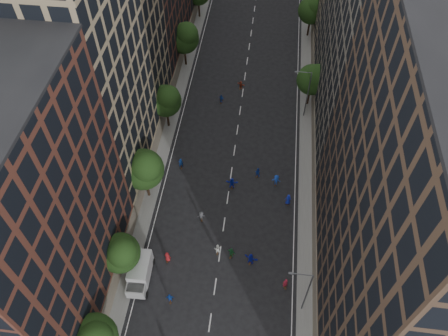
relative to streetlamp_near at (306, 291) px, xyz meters
name	(u,v)px	position (x,y,z in m)	size (l,w,h in m)	color
ground	(237,132)	(-10.37, 28.00, -5.17)	(240.00, 240.00, 0.00)	black
sidewalk_left	(173,94)	(-22.37, 35.50, -5.09)	(4.00, 105.00, 0.15)	slate
sidewalk_right	(312,106)	(1.63, 35.50, -5.09)	(4.00, 105.00, 0.15)	slate
bldg_left_a	(14,224)	(-29.37, -1.00, 9.83)	(14.00, 22.00, 30.00)	#532A1F
bldg_left_b	(88,55)	(-29.37, 23.00, 11.83)	(14.00, 26.00, 34.00)	#948161
bldg_right_a	(423,212)	(8.63, 3.00, 12.83)	(14.00, 30.00, 36.00)	#4A3627
bldg_right_b	(384,38)	(8.63, 32.00, 11.33)	(14.00, 28.00, 33.00)	#5F594E
tree_left_1	(121,253)	(-21.39, 1.86, 0.38)	(4.80, 4.80, 8.21)	black
tree_left_2	(144,169)	(-21.36, 13.83, 1.19)	(5.60, 5.60, 9.45)	black
tree_left_3	(166,100)	(-21.38, 27.85, 0.65)	(5.00, 5.00, 8.58)	black
tree_left_4	(185,37)	(-21.37, 43.84, 0.93)	(5.40, 5.40, 9.08)	black
tree_right_a	(313,79)	(1.02, 35.85, 0.46)	(5.00, 5.00, 8.39)	black
tree_right_b	(313,9)	(1.02, 55.85, 0.79)	(5.20, 5.20, 8.83)	black
streetlamp_near	(306,291)	(0.00, 0.00, 0.00)	(2.64, 0.22, 9.06)	#595B60
streetlamp_far	(307,92)	(0.00, 33.00, 0.00)	(2.64, 0.22, 9.06)	#595B60
cargo_van	(140,273)	(-19.67, 1.46, -3.64)	(2.73, 5.53, 2.90)	silver
skater_4	(170,298)	(-15.45, -0.98, -4.31)	(1.01, 0.42, 1.72)	#133C9E
skater_5	(251,259)	(-6.33, 5.26, -4.20)	(1.80, 0.57, 1.94)	#1522AE
skater_6	(167,257)	(-16.85, 4.33, -4.30)	(0.85, 0.56, 1.75)	maroon
skater_7	(285,283)	(-1.87, 2.54, -4.24)	(0.68, 0.44, 1.85)	maroon
skater_8	(217,249)	(-10.70, 6.21, -4.29)	(0.85, 0.67, 1.76)	white
skater_9	(201,216)	(-13.53, 10.94, -4.38)	(1.02, 0.59, 1.58)	#47484C
skater_10	(231,253)	(-8.85, 5.85, -4.21)	(1.12, 0.47, 1.91)	#206D37
skater_11	(232,183)	(-9.99, 16.87, -4.21)	(1.78, 0.57, 1.92)	#172BBE
skater_12	(288,200)	(-1.88, 15.03, -4.25)	(0.90, 0.58, 1.83)	#1625B4
skater_13	(181,163)	(-17.98, 19.66, -4.23)	(0.68, 0.45, 1.87)	#133EA0
skater_14	(258,172)	(-6.49, 19.45, -4.36)	(0.79, 0.61, 1.62)	#1333A1
skater_15	(276,180)	(-3.71, 18.19, -4.21)	(1.24, 0.71, 1.91)	#163EB5
skater_16	(221,99)	(-13.76, 34.57, -4.35)	(0.96, 0.40, 1.64)	#143FAA
skater_17	(241,85)	(-10.84, 38.59, -4.41)	(1.40, 0.45, 1.51)	#AB361C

